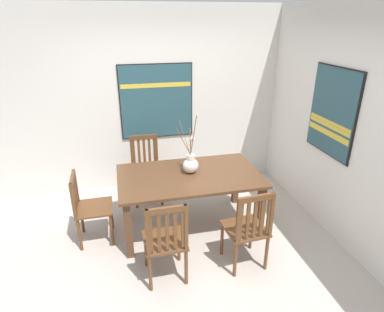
{
  "coord_description": "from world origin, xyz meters",
  "views": [
    {
      "loc": [
        -0.65,
        -2.94,
        2.5
      ],
      "look_at": [
        0.19,
        0.65,
        0.93
      ],
      "focal_mm": 30.35,
      "sensor_mm": 36.0,
      "label": 1
    }
  ],
  "objects_px": {
    "chair_2": "(146,168)",
    "chair_3": "(248,228)",
    "chair_1": "(166,240)",
    "centerpiece_vase": "(191,163)",
    "painting_on_side_wall": "(333,112)",
    "painting_on_back_wall": "(157,101)",
    "chair_0": "(88,206)",
    "dining_table": "(189,182)"
  },
  "relations": [
    {
      "from": "dining_table",
      "to": "painting_on_side_wall",
      "type": "bearing_deg",
      "value": -8.39
    },
    {
      "from": "centerpiece_vase",
      "to": "chair_3",
      "type": "bearing_deg",
      "value": -66.34
    },
    {
      "from": "chair_0",
      "to": "painting_on_side_wall",
      "type": "relative_size",
      "value": 0.84
    },
    {
      "from": "centerpiece_vase",
      "to": "painting_on_side_wall",
      "type": "xyz_separation_m",
      "value": [
        1.64,
        -0.3,
        0.62
      ]
    },
    {
      "from": "chair_2",
      "to": "chair_3",
      "type": "bearing_deg",
      "value": -62.45
    },
    {
      "from": "centerpiece_vase",
      "to": "painting_on_back_wall",
      "type": "bearing_deg",
      "value": 101.05
    },
    {
      "from": "chair_0",
      "to": "painting_on_side_wall",
      "type": "distance_m",
      "value": 3.07
    },
    {
      "from": "painting_on_back_wall",
      "to": "painting_on_side_wall",
      "type": "height_order",
      "value": "painting_on_side_wall"
    },
    {
      "from": "chair_0",
      "to": "chair_3",
      "type": "relative_size",
      "value": 0.92
    },
    {
      "from": "centerpiece_vase",
      "to": "chair_1",
      "type": "relative_size",
      "value": 0.78
    },
    {
      "from": "chair_1",
      "to": "centerpiece_vase",
      "type": "bearing_deg",
      "value": 63.08
    },
    {
      "from": "centerpiece_vase",
      "to": "painting_on_back_wall",
      "type": "xyz_separation_m",
      "value": [
        -0.24,
        1.22,
        0.49
      ]
    },
    {
      "from": "chair_0",
      "to": "chair_2",
      "type": "distance_m",
      "value": 1.13
    },
    {
      "from": "chair_1",
      "to": "painting_on_side_wall",
      "type": "relative_size",
      "value": 0.91
    },
    {
      "from": "centerpiece_vase",
      "to": "chair_0",
      "type": "xyz_separation_m",
      "value": [
        -1.24,
        -0.06,
        -0.4
      ]
    },
    {
      "from": "painting_on_back_wall",
      "to": "dining_table",
      "type": "bearing_deg",
      "value": -80.76
    },
    {
      "from": "chair_1",
      "to": "painting_on_back_wall",
      "type": "bearing_deg",
      "value": 83.92
    },
    {
      "from": "dining_table",
      "to": "chair_2",
      "type": "xyz_separation_m",
      "value": [
        -0.45,
        0.84,
        -0.14
      ]
    },
    {
      "from": "dining_table",
      "to": "painting_on_back_wall",
      "type": "relative_size",
      "value": 1.56
    },
    {
      "from": "centerpiece_vase",
      "to": "chair_1",
      "type": "height_order",
      "value": "centerpiece_vase"
    },
    {
      "from": "chair_0",
      "to": "chair_2",
      "type": "height_order",
      "value": "chair_2"
    },
    {
      "from": "chair_3",
      "to": "painting_on_back_wall",
      "type": "height_order",
      "value": "painting_on_back_wall"
    },
    {
      "from": "centerpiece_vase",
      "to": "chair_2",
      "type": "bearing_deg",
      "value": 121.76
    },
    {
      "from": "chair_1",
      "to": "painting_on_side_wall",
      "type": "xyz_separation_m",
      "value": [
        2.1,
        0.62,
        0.99
      ]
    },
    {
      "from": "dining_table",
      "to": "chair_2",
      "type": "relative_size",
      "value": 1.8
    },
    {
      "from": "dining_table",
      "to": "chair_0",
      "type": "relative_size",
      "value": 1.98
    },
    {
      "from": "dining_table",
      "to": "chair_1",
      "type": "relative_size",
      "value": 1.83
    },
    {
      "from": "chair_3",
      "to": "painting_on_side_wall",
      "type": "distance_m",
      "value": 1.7
    },
    {
      "from": "chair_3",
      "to": "painting_on_back_wall",
      "type": "xyz_separation_m",
      "value": [
        -0.64,
        2.13,
        0.87
      ]
    },
    {
      "from": "painting_on_side_wall",
      "to": "chair_3",
      "type": "bearing_deg",
      "value": -153.57
    },
    {
      "from": "chair_3",
      "to": "painting_on_side_wall",
      "type": "xyz_separation_m",
      "value": [
        1.24,
        0.62,
        0.99
      ]
    },
    {
      "from": "centerpiece_vase",
      "to": "painting_on_side_wall",
      "type": "bearing_deg",
      "value": -10.33
    },
    {
      "from": "dining_table",
      "to": "chair_3",
      "type": "height_order",
      "value": "chair_3"
    },
    {
      "from": "dining_table",
      "to": "painting_on_side_wall",
      "type": "distance_m",
      "value": 1.89
    },
    {
      "from": "chair_1",
      "to": "chair_2",
      "type": "height_order",
      "value": "chair_2"
    },
    {
      "from": "chair_1",
      "to": "painting_on_side_wall",
      "type": "distance_m",
      "value": 2.41
    },
    {
      "from": "chair_2",
      "to": "painting_on_back_wall",
      "type": "relative_size",
      "value": 0.87
    },
    {
      "from": "chair_1",
      "to": "chair_2",
      "type": "bearing_deg",
      "value": 90.69
    },
    {
      "from": "chair_3",
      "to": "painting_on_side_wall",
      "type": "relative_size",
      "value": 0.91
    },
    {
      "from": "chair_0",
      "to": "painting_on_side_wall",
      "type": "bearing_deg",
      "value": -4.75
    },
    {
      "from": "chair_3",
      "to": "painting_on_back_wall",
      "type": "relative_size",
      "value": 0.86
    },
    {
      "from": "chair_0",
      "to": "painting_on_back_wall",
      "type": "distance_m",
      "value": 1.85
    }
  ]
}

